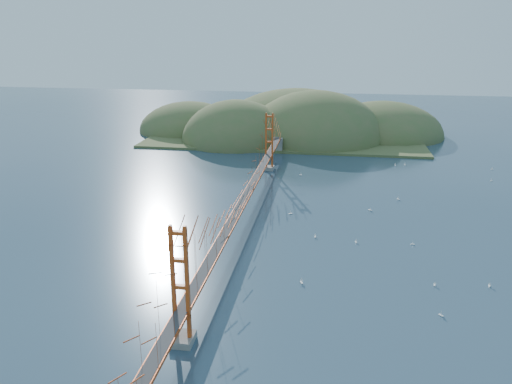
# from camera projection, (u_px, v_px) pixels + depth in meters

# --- Properties ---
(ground) EXTENTS (320.00, 320.00, 0.00)m
(ground) POSITION_uv_depth(u_px,v_px,m) (242.00, 223.00, 74.35)
(ground) COLOR #2C4458
(ground) RESTS_ON ground
(bridge) EXTENTS (2.20, 94.40, 12.00)m
(bridge) POSITION_uv_depth(u_px,v_px,m) (242.00, 178.00, 72.33)
(bridge) COLOR gray
(bridge) RESTS_ON ground
(far_headlands) EXTENTS (84.00, 58.00, 25.00)m
(far_headlands) POSITION_uv_depth(u_px,v_px,m) (295.00, 133.00, 138.29)
(far_headlands) COLOR brown
(far_headlands) RESTS_ON ground
(sailboat_12) EXTENTS (0.53, 0.47, 0.60)m
(sailboat_12) POSITION_uv_depth(u_px,v_px,m) (301.00, 174.00, 98.70)
(sailboat_12) COLOR white
(sailboat_12) RESTS_ON ground
(sailboat_10) EXTENTS (0.64, 0.65, 0.73)m
(sailboat_10) POSITION_uv_depth(u_px,v_px,m) (301.00, 282.00, 56.89)
(sailboat_10) COLOR white
(sailboat_10) RESTS_ON ground
(sailboat_14) EXTENTS (0.46, 0.52, 0.60)m
(sailboat_14) POSITION_uv_depth(u_px,v_px,m) (435.00, 284.00, 56.35)
(sailboat_14) COLOR white
(sailboat_14) RESTS_ON ground
(sailboat_1) EXTENTS (0.48, 0.52, 0.59)m
(sailboat_1) POSITION_uv_depth(u_px,v_px,m) (356.00, 242.00, 67.68)
(sailboat_1) COLOR white
(sailboat_1) RESTS_ON ground
(sailboat_6) EXTENTS (0.59, 0.59, 0.62)m
(sailboat_6) POSITION_uv_depth(u_px,v_px,m) (441.00, 315.00, 50.43)
(sailboat_6) COLOR white
(sailboat_6) RESTS_ON ground
(sailboat_3) EXTENTS (0.65, 0.65, 0.71)m
(sailboat_3) POSITION_uv_depth(u_px,v_px,m) (291.00, 213.00, 77.99)
(sailboat_3) COLOR white
(sailboat_3) RESTS_ON ground
(sailboat_16) EXTENTS (0.71, 0.71, 0.75)m
(sailboat_16) POSITION_uv_depth(u_px,v_px,m) (370.00, 210.00, 79.52)
(sailboat_16) COLOR white
(sailboat_16) RESTS_ON ground
(sailboat_2) EXTENTS (0.49, 0.40, 0.57)m
(sailboat_2) POSITION_uv_depth(u_px,v_px,m) (413.00, 244.00, 67.00)
(sailboat_2) COLOR white
(sailboat_2) RESTS_ON ground
(sailboat_8) EXTENTS (0.52, 0.50, 0.59)m
(sailboat_8) POSITION_uv_depth(u_px,v_px,m) (491.00, 181.00, 94.68)
(sailboat_8) COLOR white
(sailboat_8) RESTS_ON ground
(sailboat_5) EXTENTS (0.52, 0.57, 0.64)m
(sailboat_5) POSITION_uv_depth(u_px,v_px,m) (489.00, 285.00, 56.13)
(sailboat_5) COLOR white
(sailboat_5) RESTS_ON ground
(sailboat_17) EXTENTS (0.57, 0.55, 0.64)m
(sailboat_17) POSITION_uv_depth(u_px,v_px,m) (492.00, 169.00, 102.44)
(sailboat_17) COLOR white
(sailboat_17) RESTS_ON ground
(sailboat_15) EXTENTS (0.52, 0.57, 0.64)m
(sailboat_15) POSITION_uv_depth(u_px,v_px,m) (395.00, 165.00, 105.46)
(sailboat_15) COLOR white
(sailboat_15) RESTS_ON ground
(sailboat_0) EXTENTS (0.46, 0.55, 0.65)m
(sailboat_0) POSITION_uv_depth(u_px,v_px,m) (315.00, 236.00, 69.37)
(sailboat_0) COLOR white
(sailboat_0) RESTS_ON ground
(sailboat_extra_0) EXTENTS (0.48, 0.60, 0.71)m
(sailboat_extra_0) POSITION_uv_depth(u_px,v_px,m) (405.00, 164.00, 105.84)
(sailboat_extra_0) COLOR white
(sailboat_extra_0) RESTS_ON ground
(sailboat_extra_1) EXTENTS (0.65, 0.65, 0.73)m
(sailboat_extra_1) POSITION_uv_depth(u_px,v_px,m) (398.00, 199.00, 84.59)
(sailboat_extra_1) COLOR white
(sailboat_extra_1) RESTS_ON ground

